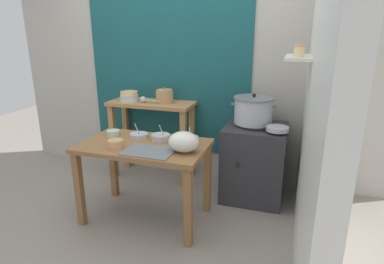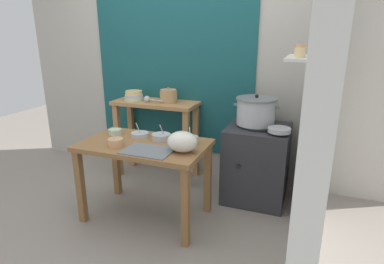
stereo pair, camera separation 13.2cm
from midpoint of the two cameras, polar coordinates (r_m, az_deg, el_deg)
name	(u,v)px [view 2 (the right image)]	position (r m, az deg, el deg)	size (l,w,h in m)	color
ground_plane	(144,214)	(3.16, -7.26, -14.18)	(9.00, 9.00, 0.00)	gray
wall_back	(193,64)	(3.69, 1.27, 11.97)	(4.40, 0.12, 2.60)	#B2ADA3
wall_right	(318,81)	(2.59, 22.77, 8.32)	(0.30, 3.20, 2.60)	white
prep_table	(145,155)	(2.86, -7.09, -4.05)	(1.10, 0.66, 0.72)	olive
back_shelf_table	(156,120)	(3.69, -5.37, 2.05)	(0.96, 0.40, 0.90)	#B27F4C
stove_block	(256,163)	(3.34, 12.47, -5.36)	(0.60, 0.61, 0.78)	#2D2D33
steamer_pot	(256,111)	(3.20, 12.43, 3.65)	(0.44, 0.39, 0.30)	#B7BABF
clay_pot	(168,96)	(3.56, -3.13, 6.36)	(0.19, 0.19, 0.17)	tan
bowl_stack_enamel	(134,96)	(3.74, -9.25, 6.36)	(0.22, 0.22, 0.11)	#B7D1AD
ladle	(148,99)	(3.61, -6.82, 5.81)	(0.25, 0.08, 0.07)	#B7BABF
serving_tray	(148,151)	(2.63, -6.41, -3.33)	(0.40, 0.28, 0.01)	slate
plastic_bag	(182,142)	(2.58, -0.25, -1.74)	(0.25, 0.21, 0.17)	silver
wide_pan	(279,130)	(3.02, 16.42, 0.34)	(0.21, 0.21, 0.04)	#B7BABF
prep_bowl_0	(116,142)	(2.77, -12.05, -1.78)	(0.13, 0.13, 0.14)	tan
prep_bowl_1	(161,137)	(2.88, -4.19, -0.83)	(0.17, 0.17, 0.15)	#B7BABF
prep_bowl_2	(140,134)	(2.99, -7.96, -0.44)	(0.16, 0.16, 0.14)	#B7BABF
prep_bowl_3	(115,132)	(3.10, -12.27, 0.07)	(0.12, 0.12, 0.05)	#B7D1AD
prep_bowl_4	(192,140)	(2.78, 1.29, -1.37)	(0.11, 0.11, 0.14)	#B7BABF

